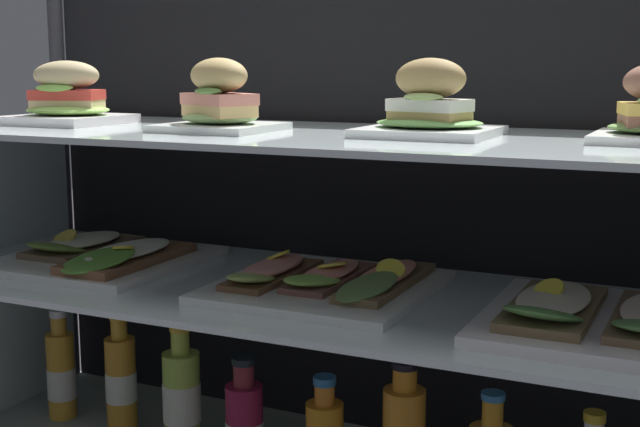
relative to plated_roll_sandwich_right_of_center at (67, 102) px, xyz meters
The scene contains 15 objects.
case_frame 0.56m from the plated_roll_sandwich_right_of_center, 18.39° to the left, with size 1.56×0.54×0.91m.
riser_lower_tier 0.70m from the plated_roll_sandwich_right_of_center, ahead, with size 1.49×0.47×0.33m.
shelf_lower_glass 0.59m from the plated_roll_sandwich_right_of_center, ahead, with size 1.51×0.49×0.01m, color silver.
riser_upper_tier 0.54m from the plated_roll_sandwich_right_of_center, ahead, with size 1.49×0.47×0.25m.
shelf_upper_glass 0.51m from the plated_roll_sandwich_right_of_center, ahead, with size 1.51×0.49×0.01m, color silver.
plated_roll_sandwich_right_of_center is the anchor object (origin of this frame).
plated_roll_sandwich_center 0.34m from the plated_roll_sandwich_right_of_center, ahead, with size 0.18×0.18×0.12m.
plated_roll_sandwich_far_right 0.69m from the plated_roll_sandwich_right_of_center, ahead, with size 0.20×0.20×0.12m.
open_sandwich_tray_far_left 0.29m from the plated_roll_sandwich_right_of_center, 13.49° to the left, with size 0.34×0.36×0.06m.
open_sandwich_tray_left_of_center 0.59m from the plated_roll_sandwich_right_of_center, ahead, with size 0.34×0.35×0.06m.
open_sandwich_tray_mid_left 1.00m from the plated_roll_sandwich_right_of_center, ahead, with size 0.34×0.35×0.06m.
juice_bottle_tucked_behind 0.57m from the plated_roll_sandwich_right_of_center, 151.47° to the left, with size 0.06×0.06×0.23m.
juice_bottle_front_left_end 0.55m from the plated_roll_sandwich_right_of_center, 40.43° to the left, with size 0.06×0.06×0.24m.
juice_bottle_near_post 0.59m from the plated_roll_sandwich_right_of_center, 10.17° to the left, with size 0.07×0.07×0.24m.
juice_bottle_back_right 0.67m from the plated_roll_sandwich_right_of_center, ahead, with size 0.07×0.07×0.20m.
Camera 1 is at (0.60, -1.26, 0.75)m, focal length 48.99 mm.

